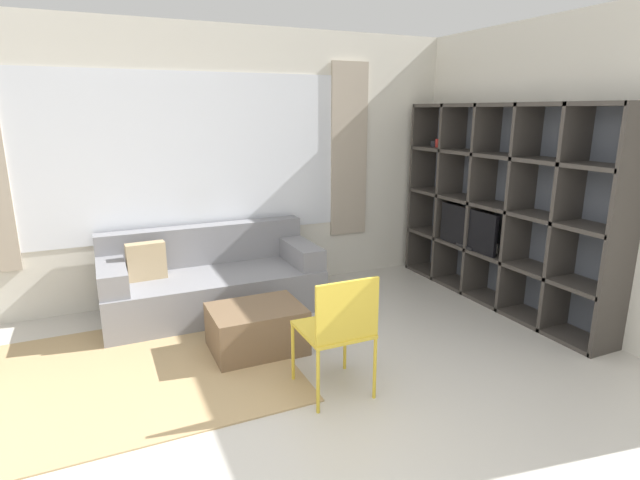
% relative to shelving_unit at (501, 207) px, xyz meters
% --- Properties ---
extents(wall_back, '(6.98, 0.11, 2.70)m').
position_rel_shelving_unit_xyz_m(wall_back, '(-2.74, 1.41, 0.39)').
color(wall_back, silver).
rests_on(wall_back, ground_plane).
extents(wall_right, '(0.07, 4.30, 2.70)m').
position_rel_shelving_unit_xyz_m(wall_right, '(0.19, -0.17, 0.38)').
color(wall_right, silver).
rests_on(wall_right, ground_plane).
extents(area_rug, '(2.68, 1.83, 0.01)m').
position_rel_shelving_unit_xyz_m(area_rug, '(-3.71, -0.05, -0.97)').
color(area_rug, tan).
rests_on(area_rug, ground_plane).
extents(shelving_unit, '(0.36, 2.58, 1.96)m').
position_rel_shelving_unit_xyz_m(shelving_unit, '(0.00, 0.00, 0.00)').
color(shelving_unit, '#515660').
rests_on(shelving_unit, ground_plane).
extents(couch_main, '(2.01, 0.87, 0.78)m').
position_rel_shelving_unit_xyz_m(couch_main, '(-2.69, 0.94, -0.68)').
color(couch_main, gray).
rests_on(couch_main, ground_plane).
extents(ottoman, '(0.73, 0.55, 0.37)m').
position_rel_shelving_unit_xyz_m(ottoman, '(-2.55, -0.06, -0.79)').
color(ottoman, brown).
rests_on(ottoman, ground_plane).
extents(folding_chair, '(0.44, 0.46, 0.86)m').
position_rel_shelving_unit_xyz_m(folding_chair, '(-2.25, -0.94, -0.45)').
color(folding_chair, gold).
rests_on(folding_chair, ground_plane).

